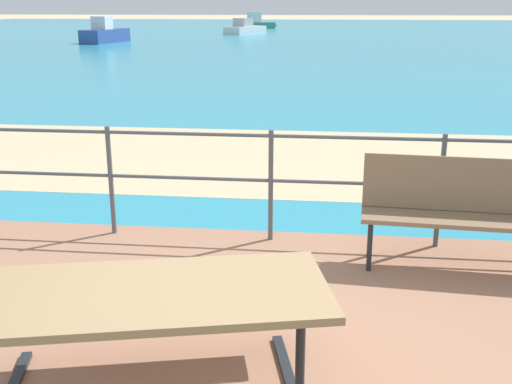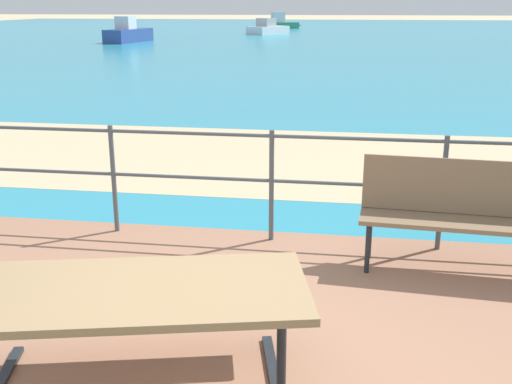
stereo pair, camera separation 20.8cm
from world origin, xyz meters
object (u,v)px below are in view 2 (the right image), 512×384
park_bench (471,207)px  boat_mid (129,34)px  picnic_table (124,320)px  boat_near (281,23)px  boat_far (268,29)px

park_bench → boat_mid: bearing=118.8°
picnic_table → boat_mid: boat_mid is taller
park_bench → boat_near: (-7.42, 51.19, -0.13)m
boat_far → picnic_table: bearing=-144.2°
picnic_table → boat_near: 53.70m
park_bench → picnic_table: bearing=-127.9°
picnic_table → park_bench: park_bench is taller
park_bench → boat_far: 41.13m
picnic_table → boat_near: bearing=82.3°
park_bench → boat_far: boat_far is taller
boat_mid → boat_far: (6.57, 10.76, -0.09)m
picnic_table → boat_mid: bearing=96.5°
boat_near → boat_mid: (-6.22, -21.43, 0.02)m
boat_mid → boat_far: size_ratio=1.14×
boat_near → boat_mid: boat_mid is taller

